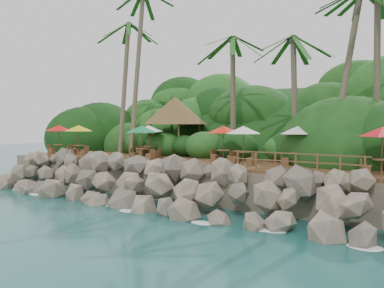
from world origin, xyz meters
The scene contains 12 objects.
ground centered at (0.00, 0.00, 0.00)m, with size 140.00×140.00×0.00m, color #19514F.
land_base centered at (0.00, 16.00, 1.05)m, with size 32.00×25.20×2.10m, color gray.
jungle_hill centered at (0.00, 23.50, 0.00)m, with size 44.80×28.00×15.40m, color #143811.
seawall centered at (0.00, 2.00, 1.15)m, with size 29.00×4.00×2.30m, color gray, non-canonical shape.
terrace centered at (0.00, 6.00, 2.20)m, with size 26.00×5.00×0.20m, color brown.
jungle_foliage centered at (0.00, 15.00, 0.00)m, with size 44.00×16.00×12.00m, color #143811, non-canonical shape.
foam_line centered at (0.00, 0.30, 0.03)m, with size 25.20×0.80×0.06m.
palms centered at (1.99, 8.67, 12.40)m, with size 24.94×7.16×14.47m.
palapa centered at (-4.27, 9.78, 5.79)m, with size 5.12×5.12×4.60m.
dining_clusters centered at (0.19, 5.82, 4.23)m, with size 25.74×5.34×2.32m.
railing centered at (8.01, 3.65, 2.91)m, with size 7.20×0.10×1.00m.
waiter centered at (7.19, 6.53, 3.13)m, with size 0.60×0.40×1.65m, color silver.
Camera 1 is at (15.43, -16.29, 4.82)m, focal length 38.34 mm.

